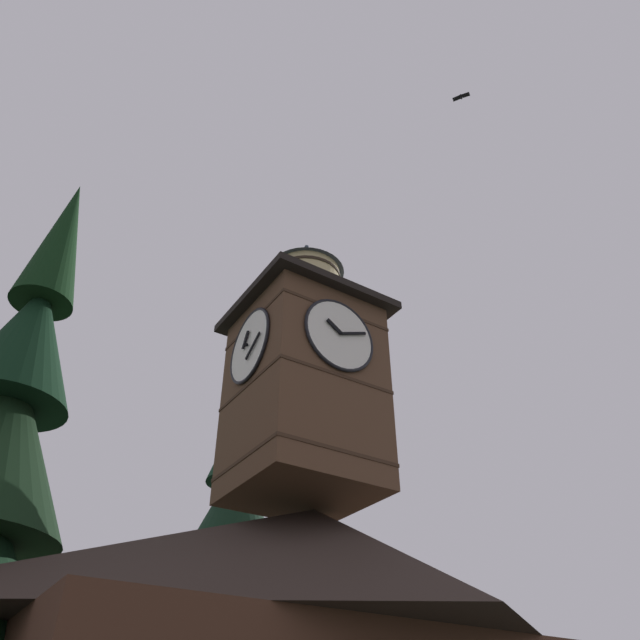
% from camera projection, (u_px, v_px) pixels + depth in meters
% --- Properties ---
extents(clock_tower, '(4.40, 4.40, 9.09)m').
position_uv_depth(clock_tower, '(304.00, 374.00, 18.38)').
color(clock_tower, brown).
rests_on(clock_tower, building_main).
extents(pine_tree_behind, '(5.08, 5.08, 16.45)m').
position_uv_depth(pine_tree_behind, '(231.00, 572.00, 21.68)').
color(pine_tree_behind, '#473323').
rests_on(pine_tree_behind, ground_plane).
extents(moon, '(2.32, 2.32, 2.32)m').
position_uv_depth(moon, '(264.00, 549.00, 55.08)').
color(moon, silver).
extents(flying_bird_high, '(0.44, 0.58, 0.12)m').
position_uv_depth(flying_bird_high, '(461.00, 97.00, 21.41)').
color(flying_bird_high, black).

